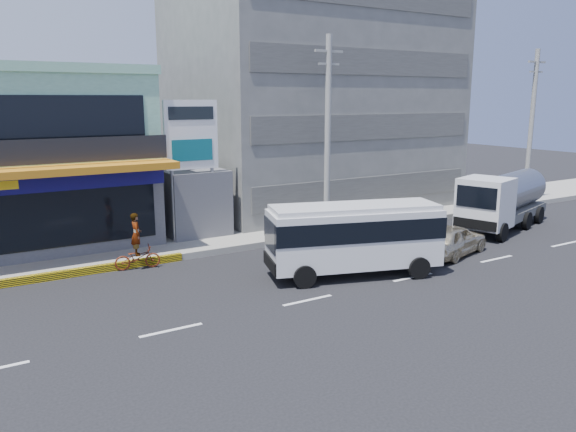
# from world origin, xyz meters

# --- Properties ---
(ground) EXTENTS (120.00, 120.00, 0.00)m
(ground) POSITION_xyz_m (0.00, 0.00, 0.00)
(ground) COLOR black
(ground) RESTS_ON ground
(sidewalk) EXTENTS (70.00, 5.00, 0.30)m
(sidewalk) POSITION_xyz_m (5.00, 9.50, 0.15)
(sidewalk) COLOR gray
(sidewalk) RESTS_ON ground
(shop_building) EXTENTS (12.40, 11.70, 8.00)m
(shop_building) POSITION_xyz_m (-8.00, 13.95, 4.00)
(shop_building) COLOR #4A4B50
(shop_building) RESTS_ON ground
(concrete_building) EXTENTS (16.00, 12.00, 14.00)m
(concrete_building) POSITION_xyz_m (10.00, 15.00, 7.00)
(concrete_building) COLOR slate
(concrete_building) RESTS_ON ground
(gap_structure) EXTENTS (3.00, 6.00, 3.50)m
(gap_structure) POSITION_xyz_m (0.00, 12.00, 1.75)
(gap_structure) COLOR #4A4B50
(gap_structure) RESTS_ON ground
(satellite_dish) EXTENTS (1.50, 1.50, 0.15)m
(satellite_dish) POSITION_xyz_m (0.00, 11.00, 3.58)
(satellite_dish) COLOR slate
(satellite_dish) RESTS_ON gap_structure
(billboard) EXTENTS (2.60, 0.18, 6.90)m
(billboard) POSITION_xyz_m (-0.50, 9.20, 4.93)
(billboard) COLOR gray
(billboard) RESTS_ON ground
(utility_pole_near) EXTENTS (1.60, 0.30, 10.00)m
(utility_pole_near) POSITION_xyz_m (6.00, 7.40, 5.15)
(utility_pole_near) COLOR #999993
(utility_pole_near) RESTS_ON ground
(utility_pole_far) EXTENTS (1.60, 0.30, 10.00)m
(utility_pole_far) POSITION_xyz_m (22.00, 7.40, 5.15)
(utility_pole_far) COLOR #999993
(utility_pole_far) RESTS_ON ground
(minibus) EXTENTS (7.20, 4.14, 2.87)m
(minibus) POSITION_xyz_m (3.18, 1.50, 1.71)
(minibus) COLOR silver
(minibus) RESTS_ON ground
(sedan) EXTENTS (4.52, 2.78, 1.44)m
(sedan) POSITION_xyz_m (8.79, 1.50, 0.72)
(sedan) COLOR beige
(sedan) RESTS_ON ground
(tanker_truck) EXTENTS (8.02, 4.46, 3.03)m
(tanker_truck) POSITION_xyz_m (15.02, 3.79, 1.63)
(tanker_truck) COLOR silver
(tanker_truck) RESTS_ON ground
(motorcycle_rider) EXTENTS (1.93, 0.91, 2.38)m
(motorcycle_rider) POSITION_xyz_m (-4.00, 6.80, 0.78)
(motorcycle_rider) COLOR #5C1F0D
(motorcycle_rider) RESTS_ON ground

